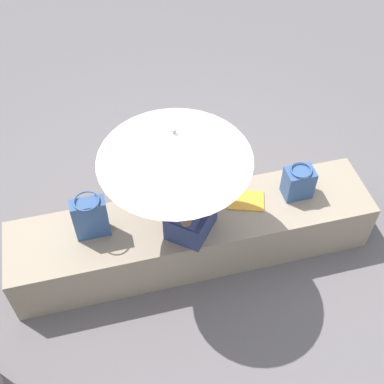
{
  "coord_description": "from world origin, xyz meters",
  "views": [
    {
      "loc": [
        0.58,
        2.28,
        3.46
      ],
      "look_at": [
        0.02,
        0.05,
        0.81
      ],
      "focal_mm": 47.03,
      "sensor_mm": 36.0,
      "label": 1
    }
  ],
  "objects_px": {
    "person_seated": "(191,195)",
    "handbag_black": "(298,182)",
    "magazine": "(246,200)",
    "parasol": "(175,146)",
    "tote_bag_canvas": "(90,217)"
  },
  "relations": [
    {
      "from": "person_seated",
      "to": "magazine",
      "type": "relative_size",
      "value": 3.21
    },
    {
      "from": "magazine",
      "to": "handbag_black",
      "type": "bearing_deg",
      "value": -164.56
    },
    {
      "from": "handbag_black",
      "to": "tote_bag_canvas",
      "type": "height_order",
      "value": "tote_bag_canvas"
    },
    {
      "from": "person_seated",
      "to": "handbag_black",
      "type": "height_order",
      "value": "person_seated"
    },
    {
      "from": "tote_bag_canvas",
      "to": "person_seated",
      "type": "bearing_deg",
      "value": 168.97
    },
    {
      "from": "person_seated",
      "to": "handbag_black",
      "type": "bearing_deg",
      "value": -171.4
    },
    {
      "from": "parasol",
      "to": "tote_bag_canvas",
      "type": "distance_m",
      "value": 0.91
    },
    {
      "from": "parasol",
      "to": "handbag_black",
      "type": "bearing_deg",
      "value": -173.25
    },
    {
      "from": "magazine",
      "to": "parasol",
      "type": "bearing_deg",
      "value": 32.29
    },
    {
      "from": "handbag_black",
      "to": "parasol",
      "type": "bearing_deg",
      "value": 6.75
    },
    {
      "from": "handbag_black",
      "to": "person_seated",
      "type": "bearing_deg",
      "value": 8.6
    },
    {
      "from": "parasol",
      "to": "magazine",
      "type": "distance_m",
      "value": 1.03
    },
    {
      "from": "person_seated",
      "to": "tote_bag_canvas",
      "type": "distance_m",
      "value": 0.74
    },
    {
      "from": "magazine",
      "to": "tote_bag_canvas",
      "type": "bearing_deg",
      "value": 19.69
    },
    {
      "from": "handbag_black",
      "to": "tote_bag_canvas",
      "type": "distance_m",
      "value": 1.59
    }
  ]
}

